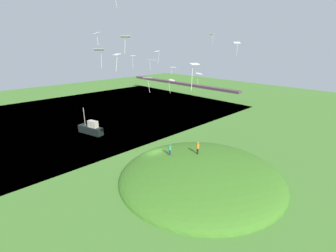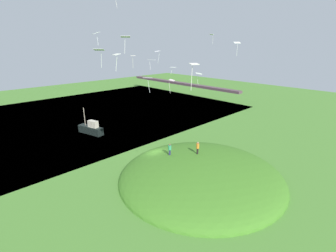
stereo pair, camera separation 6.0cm
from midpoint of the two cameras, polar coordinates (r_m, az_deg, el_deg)
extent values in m
plane|color=#497D2F|center=(35.74, -3.40, -7.92)|extent=(160.00, 160.00, 0.00)
cube|color=#38527B|center=(60.10, -22.26, 1.69)|extent=(49.31, 80.00, 0.40)
ellipsoid|color=#3F7723|center=(31.74, 7.80, -11.77)|extent=(20.61, 20.93, 4.08)
cube|color=#564049|center=(79.98, 2.81, 10.09)|extent=(44.38, 1.80, 0.70)
cube|color=black|center=(47.70, -17.82, -0.90)|extent=(5.60, 2.63, 1.41)
cube|color=#BDB49D|center=(46.69, -17.32, 0.46)|extent=(2.13, 1.38, 1.24)
cylinder|color=gray|center=(47.99, -19.18, 2.13)|extent=(0.14, 0.14, 3.45)
cube|color=black|center=(32.79, 7.06, -5.94)|extent=(0.19, 0.25, 0.84)
cylinder|color=orange|center=(32.49, 7.11, -4.73)|extent=(0.52, 0.52, 0.67)
sphere|color=#9E7355|center=(32.30, 7.14, -3.98)|extent=(0.25, 0.25, 0.25)
cube|color=#232449|center=(32.67, 0.46, -6.27)|extent=(0.26, 0.28, 0.78)
cylinder|color=#329162|center=(32.38, 0.47, -5.16)|extent=(0.63, 0.63, 0.62)
sphere|color=brown|center=(32.21, 0.47, -4.47)|extent=(0.23, 0.23, 0.23)
cube|color=white|center=(31.37, 0.98, 10.83)|extent=(1.07, 1.15, 0.18)
cylinder|color=white|center=(31.55, 0.45, 9.05)|extent=(0.05, 0.24, 1.51)
cylinder|color=white|center=(35.76, -12.10, 26.59)|extent=(0.19, 0.13, 1.22)
cube|color=silver|center=(18.50, 6.33, 14.42)|extent=(0.70, 0.81, 0.11)
cylinder|color=silver|center=(18.60, 5.72, 11.15)|extent=(0.14, 0.22, 1.79)
cube|color=white|center=(28.75, -4.78, 11.32)|extent=(1.29, 1.24, 0.11)
cylinder|color=white|center=(28.80, -4.50, 9.30)|extent=(0.17, 0.18, 1.49)
cube|color=silver|center=(35.04, -3.85, 15.40)|extent=(1.06, 0.83, 0.08)
cylinder|color=silver|center=(34.97, -4.22, 14.08)|extent=(0.18, 0.04, 1.10)
cube|color=white|center=(30.30, 7.37, 12.25)|extent=(1.30, 1.33, 0.17)
cylinder|color=white|center=(30.65, 7.11, 10.75)|extent=(0.17, 0.10, 1.14)
cube|color=silver|center=(38.71, -8.24, 16.18)|extent=(0.88, 0.91, 0.06)
cylinder|color=silver|center=(38.93, -8.29, 14.65)|extent=(0.11, 0.07, 1.72)
cube|color=silver|center=(37.11, 16.11, 18.47)|extent=(1.03, 1.07, 0.24)
cylinder|color=silver|center=(36.83, 16.12, 16.89)|extent=(0.11, 0.14, 1.57)
cube|color=white|center=(29.64, -16.67, 20.37)|extent=(1.36, 1.16, 0.25)
cylinder|color=white|center=(29.64, -16.30, 18.86)|extent=(0.04, 0.08, 1.01)
cube|color=white|center=(41.82, -2.59, 17.30)|extent=(1.43, 1.26, 0.18)
cylinder|color=white|center=(41.79, -2.20, 15.73)|extent=(0.26, 0.22, 1.68)
cube|color=silver|center=(28.22, -10.00, 20.13)|extent=(1.18, 1.25, 0.15)
cylinder|color=silver|center=(28.03, -10.14, 18.03)|extent=(0.17, 0.26, 1.52)
cube|color=silver|center=(28.87, -16.00, 17.00)|extent=(1.34, 1.35, 0.20)
cylinder|color=silver|center=(29.17, -15.47, 14.82)|extent=(0.18, 0.09, 1.69)
cube|color=white|center=(24.25, -12.10, 16.28)|extent=(0.94, 0.72, 0.16)
cylinder|color=white|center=(24.13, -12.06, 14.16)|extent=(0.10, 0.23, 1.33)
cube|color=silver|center=(41.24, 10.31, 20.57)|extent=(0.68, 0.49, 0.11)
cylinder|color=silver|center=(41.35, 10.63, 19.39)|extent=(0.10, 0.19, 1.33)
cube|color=silver|center=(37.63, 1.19, 13.76)|extent=(1.01, 0.76, 0.03)
cylinder|color=silver|center=(37.73, 0.88, 12.78)|extent=(0.13, 0.10, 0.84)
camera|label=1|loc=(0.03, -89.95, 0.02)|focal=25.70mm
camera|label=2|loc=(0.03, 90.05, -0.02)|focal=25.70mm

